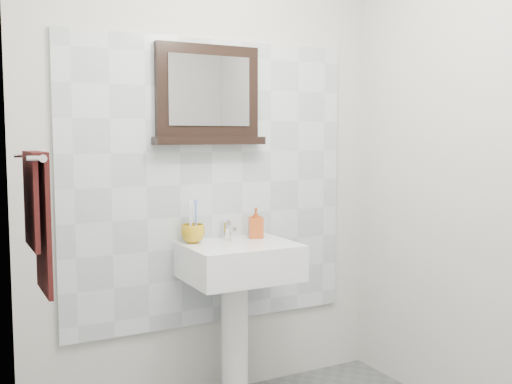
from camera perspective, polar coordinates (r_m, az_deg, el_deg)
back_wall at (r=3.18m, az=-4.38°, el=2.63°), size 2.00×0.01×2.50m
left_wall at (r=1.84m, az=-19.43°, el=0.35°), size 0.01×2.20×2.50m
splashback at (r=3.18m, az=-4.28°, el=0.81°), size 1.60×0.02×1.50m
pedestal_sink at (r=3.08m, az=-1.68°, el=-8.25°), size 0.55×0.44×0.96m
toothbrush_cup at (r=3.06m, az=-6.03°, el=-3.95°), size 0.13×0.13×0.10m
toothbrushes at (r=3.05m, az=-6.05°, el=-2.54°), size 0.05×0.04×0.21m
soap_dispenser at (r=3.18m, az=-0.01°, el=-2.94°), size 0.09×0.09×0.16m
framed_mirror at (r=3.13m, az=-4.61°, el=8.94°), size 0.60×0.11×0.51m
towel_bar at (r=2.43m, az=-20.38°, el=3.17°), size 0.07×0.40×0.03m
hand_towel at (r=2.45m, az=-20.05°, el=-1.74°), size 0.06×0.30×0.55m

